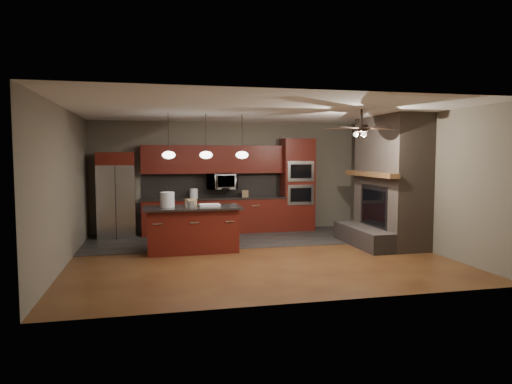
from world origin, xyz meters
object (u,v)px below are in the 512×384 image
object	(u,v)px
oven_tower	(297,185)
white_bucket	(167,200)
counter_box	(245,194)
paint_tray	(210,205)
refrigerator	(117,195)
counter_bucket	(194,193)
paint_can	(190,205)
microwave	(222,181)
cardboard_box	(191,202)
kitchen_island	(192,229)

from	to	relation	value
oven_tower	white_bucket	bearing A→B (deg)	-148.18
counter_box	paint_tray	bearing A→B (deg)	-104.02
refrigerator	counter_bucket	world-z (taller)	refrigerator
refrigerator	paint_can	distance (m)	2.69
microwave	counter_bucket	bearing A→B (deg)	-175.97
refrigerator	counter_box	size ratio (longest dim) A/B	11.70
microwave	cardboard_box	bearing A→B (deg)	-116.16
paint_can	kitchen_island	bearing A→B (deg)	67.93
counter_box	cardboard_box	bearing A→B (deg)	-114.47
kitchen_island	paint_tray	bearing A→B (deg)	9.45
refrigerator	microwave	bearing A→B (deg)	2.96
microwave	refrigerator	distance (m)	2.56
cardboard_box	counter_bucket	xyz separation A→B (m)	(0.22, 1.85, 0.03)
kitchen_island	cardboard_box	xyz separation A→B (m)	(-0.00, 0.29, 0.52)
kitchen_island	paint_can	world-z (taller)	paint_can
paint_tray	cardboard_box	world-z (taller)	cardboard_box
counter_box	counter_bucket	bearing A→B (deg)	-166.46
refrigerator	white_bucket	world-z (taller)	refrigerator
microwave	paint_tray	world-z (taller)	microwave
paint_tray	counter_bucket	xyz separation A→B (m)	(-0.14, 2.07, 0.07)
refrigerator	counter_bucket	bearing A→B (deg)	2.54
oven_tower	counter_box	bearing A→B (deg)	-178.24
paint_tray	counter_box	world-z (taller)	counter_box
white_bucket	counter_bucket	size ratio (longest dim) A/B	1.32
white_bucket	cardboard_box	distance (m)	0.56
paint_can	cardboard_box	xyz separation A→B (m)	(0.05, 0.42, 0.01)
microwave	counter_bucket	world-z (taller)	microwave
cardboard_box	counter_box	xyz separation A→B (m)	(1.52, 1.80, 0.00)
oven_tower	refrigerator	world-z (taller)	oven_tower
refrigerator	white_bucket	bearing A→B (deg)	-61.14
paint_can	counter_box	bearing A→B (deg)	54.76
paint_can	counter_bucket	distance (m)	2.28
cardboard_box	counter_bucket	distance (m)	1.86
kitchen_island	white_bucket	distance (m)	0.78
refrigerator	cardboard_box	distance (m)	2.39
oven_tower	counter_bucket	xyz separation A→B (m)	(-2.68, 0.01, -0.18)
oven_tower	paint_can	distance (m)	3.73
oven_tower	counter_box	xyz separation A→B (m)	(-1.39, -0.04, -0.20)
white_bucket	counter_bucket	world-z (taller)	white_bucket
refrigerator	counter_box	world-z (taller)	refrigerator
white_bucket	counter_box	bearing A→B (deg)	45.81
cardboard_box	white_bucket	bearing A→B (deg)	-176.90
kitchen_island	cardboard_box	size ratio (longest dim) A/B	9.44
paint_tray	microwave	bearing A→B (deg)	72.99
oven_tower	white_bucket	xyz separation A→B (m)	(-3.39, -2.11, -0.12)
paint_tray	kitchen_island	bearing A→B (deg)	-171.59
counter_box	white_bucket	bearing A→B (deg)	-118.44
microwave	kitchen_island	xyz separation A→B (m)	(-0.93, -2.19, -0.83)
refrigerator	paint_can	world-z (taller)	refrigerator
kitchen_island	paint_can	bearing A→B (deg)	-113.00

